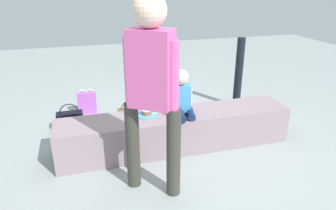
{
  "coord_description": "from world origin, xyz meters",
  "views": [
    {
      "loc": [
        -0.92,
        -2.85,
        1.72
      ],
      "look_at": [
        -0.18,
        -0.32,
        0.65
      ],
      "focal_mm": 33.17,
      "sensor_mm": 36.0,
      "label": 1
    }
  ],
  "objects_px": {
    "gift_bag": "(87,103)",
    "handbag_brown_canvas": "(130,117)",
    "child_seated": "(181,95)",
    "cake_box_white": "(161,125)",
    "party_cup_red": "(201,114)",
    "handbag_black_leather": "(70,121)",
    "water_bottle_near_gift": "(183,102)",
    "adult_standing": "(151,82)",
    "cake_plate": "(147,113)"
  },
  "relations": [
    {
      "from": "cake_box_white",
      "to": "handbag_black_leather",
      "type": "xyz_separation_m",
      "value": [
        -1.06,
        0.27,
        0.07
      ]
    },
    {
      "from": "child_seated",
      "to": "gift_bag",
      "type": "height_order",
      "value": "child_seated"
    },
    {
      "from": "child_seated",
      "to": "cake_box_white",
      "type": "bearing_deg",
      "value": 100.0
    },
    {
      "from": "adult_standing",
      "to": "party_cup_red",
      "type": "xyz_separation_m",
      "value": [
        0.95,
        1.27,
        -0.94
      ]
    },
    {
      "from": "cake_plate",
      "to": "party_cup_red",
      "type": "xyz_separation_m",
      "value": [
        0.85,
        0.58,
        -0.37
      ]
    },
    {
      "from": "cake_plate",
      "to": "water_bottle_near_gift",
      "type": "bearing_deg",
      "value": 53.24
    },
    {
      "from": "party_cup_red",
      "to": "cake_box_white",
      "type": "xyz_separation_m",
      "value": [
        -0.59,
        -0.15,
        0.0
      ]
    },
    {
      "from": "cake_box_white",
      "to": "child_seated",
      "type": "bearing_deg",
      "value": -80.0
    },
    {
      "from": "child_seated",
      "to": "cake_plate",
      "type": "distance_m",
      "value": 0.41
    },
    {
      "from": "water_bottle_near_gift",
      "to": "child_seated",
      "type": "bearing_deg",
      "value": -110.34
    },
    {
      "from": "adult_standing",
      "to": "gift_bag",
      "type": "distance_m",
      "value": 2.1
    },
    {
      "from": "adult_standing",
      "to": "cake_box_white",
      "type": "height_order",
      "value": "adult_standing"
    },
    {
      "from": "party_cup_red",
      "to": "handbag_black_leather",
      "type": "relative_size",
      "value": 0.3
    },
    {
      "from": "cake_plate",
      "to": "gift_bag",
      "type": "height_order",
      "value": "cake_plate"
    },
    {
      "from": "handbag_black_leather",
      "to": "handbag_brown_canvas",
      "type": "bearing_deg",
      "value": -8.3
    },
    {
      "from": "water_bottle_near_gift",
      "to": "cake_box_white",
      "type": "distance_m",
      "value": 0.77
    },
    {
      "from": "party_cup_red",
      "to": "gift_bag",
      "type": "bearing_deg",
      "value": 157.6
    },
    {
      "from": "handbag_black_leather",
      "to": "handbag_brown_canvas",
      "type": "xyz_separation_m",
      "value": [
        0.71,
        -0.1,
        0.01
      ]
    },
    {
      "from": "cake_box_white",
      "to": "cake_plate",
      "type": "bearing_deg",
      "value": -121.64
    },
    {
      "from": "handbag_black_leather",
      "to": "water_bottle_near_gift",
      "type": "bearing_deg",
      "value": 11.61
    },
    {
      "from": "adult_standing",
      "to": "handbag_black_leather",
      "type": "relative_size",
      "value": 4.72
    },
    {
      "from": "adult_standing",
      "to": "child_seated",
      "type": "bearing_deg",
      "value": 53.38
    },
    {
      "from": "adult_standing",
      "to": "handbag_brown_canvas",
      "type": "relative_size",
      "value": 4.74
    },
    {
      "from": "cake_plate",
      "to": "gift_bag",
      "type": "bearing_deg",
      "value": 116.34
    },
    {
      "from": "child_seated",
      "to": "handbag_brown_canvas",
      "type": "xyz_separation_m",
      "value": [
        -0.45,
        0.67,
        -0.48
      ]
    },
    {
      "from": "cake_box_white",
      "to": "handbag_black_leather",
      "type": "distance_m",
      "value": 1.1
    },
    {
      "from": "adult_standing",
      "to": "cake_box_white",
      "type": "xyz_separation_m",
      "value": [
        0.37,
        1.12,
        -0.93
      ]
    },
    {
      "from": "child_seated",
      "to": "handbag_brown_canvas",
      "type": "distance_m",
      "value": 0.94
    },
    {
      "from": "adult_standing",
      "to": "handbag_brown_canvas",
      "type": "height_order",
      "value": "adult_standing"
    },
    {
      "from": "cake_box_white",
      "to": "handbag_black_leather",
      "type": "bearing_deg",
      "value": 165.97
    },
    {
      "from": "adult_standing",
      "to": "party_cup_red",
      "type": "relative_size",
      "value": 15.7
    },
    {
      "from": "handbag_brown_canvas",
      "to": "water_bottle_near_gift",
      "type": "bearing_deg",
      "value": 26.44
    },
    {
      "from": "party_cup_red",
      "to": "cake_box_white",
      "type": "bearing_deg",
      "value": -165.32
    },
    {
      "from": "child_seated",
      "to": "water_bottle_near_gift",
      "type": "distance_m",
      "value": 1.28
    },
    {
      "from": "handbag_brown_canvas",
      "to": "cake_plate",
      "type": "bearing_deg",
      "value": -80.98
    },
    {
      "from": "party_cup_red",
      "to": "handbag_black_leather",
      "type": "xyz_separation_m",
      "value": [
        -1.65,
        0.11,
        0.07
      ]
    },
    {
      "from": "gift_bag",
      "to": "handbag_brown_canvas",
      "type": "bearing_deg",
      "value": -50.09
    },
    {
      "from": "cake_box_white",
      "to": "handbag_brown_canvas",
      "type": "relative_size",
      "value": 0.89
    },
    {
      "from": "adult_standing",
      "to": "water_bottle_near_gift",
      "type": "height_order",
      "value": "adult_standing"
    },
    {
      "from": "adult_standing",
      "to": "cake_box_white",
      "type": "bearing_deg",
      "value": 71.84
    },
    {
      "from": "cake_plate",
      "to": "cake_box_white",
      "type": "bearing_deg",
      "value": 58.36
    },
    {
      "from": "water_bottle_near_gift",
      "to": "handbag_black_leather",
      "type": "relative_size",
      "value": 0.53
    },
    {
      "from": "child_seated",
      "to": "cake_box_white",
      "type": "relative_size",
      "value": 1.57
    },
    {
      "from": "gift_bag",
      "to": "handbag_brown_canvas",
      "type": "relative_size",
      "value": 1.01
    },
    {
      "from": "water_bottle_near_gift",
      "to": "handbag_black_leather",
      "type": "xyz_separation_m",
      "value": [
        -1.56,
        -0.32,
        0.04
      ]
    },
    {
      "from": "water_bottle_near_gift",
      "to": "handbag_black_leather",
      "type": "bearing_deg",
      "value": -168.39
    },
    {
      "from": "gift_bag",
      "to": "water_bottle_near_gift",
      "type": "height_order",
      "value": "gift_bag"
    },
    {
      "from": "gift_bag",
      "to": "cake_box_white",
      "type": "distance_m",
      "value": 1.13
    },
    {
      "from": "gift_bag",
      "to": "handbag_black_leather",
      "type": "xyz_separation_m",
      "value": [
        -0.22,
        -0.48,
        -0.03
      ]
    },
    {
      "from": "cake_box_white",
      "to": "water_bottle_near_gift",
      "type": "bearing_deg",
      "value": 49.89
    }
  ]
}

